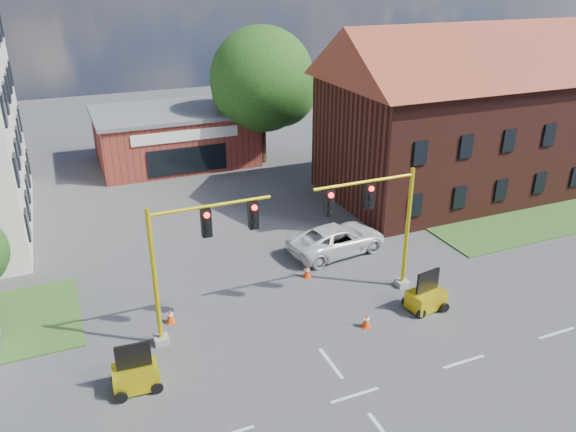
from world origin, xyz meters
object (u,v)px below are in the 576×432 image
object	(u,v)px
signal_mast_west	(194,254)
signal_mast_east	(379,220)
pickup_white	(337,239)
trailer_west	(136,375)
trailer_east	(426,297)

from	to	relation	value
signal_mast_west	signal_mast_east	world-z (taller)	same
pickup_white	signal_mast_west	bearing A→B (deg)	109.48
trailer_west	trailer_east	distance (m)	13.26
trailer_east	pickup_white	world-z (taller)	trailer_east
signal_mast_west	trailer_east	distance (m)	10.94
pickup_white	trailer_west	bearing A→B (deg)	112.77
signal_mast_east	pickup_white	size ratio (longest dim) A/B	1.10
signal_mast_west	pickup_white	xyz separation A→B (m)	(9.05, 4.55, -3.14)
trailer_west	trailer_east	size ratio (longest dim) A/B	1.00
signal_mast_west	trailer_west	xyz separation A→B (m)	(-3.05, -2.43, -3.32)
trailer_west	signal_mast_west	bearing A→B (deg)	42.05
pickup_white	signal_mast_east	bearing A→B (deg)	168.51
signal_mast_west	pickup_white	size ratio (longest dim) A/B	1.10
signal_mast_west	signal_mast_east	distance (m)	8.71
signal_mast_west	trailer_west	bearing A→B (deg)	-141.46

